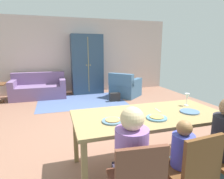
{
  "coord_description": "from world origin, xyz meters",
  "views": [
    {
      "loc": [
        -0.91,
        -3.64,
        1.58
      ],
      "look_at": [
        0.1,
        -0.35,
        0.85
      ],
      "focal_mm": 30.26,
      "sensor_mm": 36.0,
      "label": 1
    }
  ],
  "objects": [
    {
      "name": "handbag",
      "position": [
        0.84,
        1.78,
        0.13
      ],
      "size": [
        0.32,
        0.16,
        0.26
      ],
      "primitive_type": "cube",
      "color": "black",
      "rests_on": "ground_plane"
    },
    {
      "name": "couch",
      "position": [
        -1.44,
        2.94,
        0.3
      ],
      "size": [
        1.7,
        0.86,
        0.82
      ],
      "color": "slate",
      "rests_on": "ground_plane"
    },
    {
      "name": "ground_plane",
      "position": [
        0.0,
        0.46,
        -0.01
      ],
      "size": [
        6.92,
        6.12,
        0.02
      ],
      "primitive_type": "cube",
      "color": "#8A5F4C"
    },
    {
      "name": "plate_near_man",
      "position": [
        -0.3,
        -1.67,
        0.77
      ],
      "size": [
        0.25,
        0.25,
        0.02
      ],
      "primitive_type": "cylinder",
      "color": "slate",
      "rests_on": "dining_table"
    },
    {
      "name": "knife",
      "position": [
        0.42,
        -1.45,
        0.76
      ],
      "size": [
        0.03,
        0.17,
        0.01
      ],
      "primitive_type": "cube",
      "rotation": [
        0.0,
        0.0,
        -0.07
      ],
      "color": "silver",
      "rests_on": "dining_table"
    },
    {
      "name": "person_man",
      "position": [
        -0.3,
        -2.2,
        0.51
      ],
      "size": [
        0.3,
        0.41,
        1.11
      ],
      "color": "#363149",
      "rests_on": "ground_plane"
    },
    {
      "name": "dining_table",
      "position": [
        0.24,
        -1.55,
        0.69
      ],
      "size": [
        1.97,
        0.93,
        0.76
      ],
      "color": "#9E8452",
      "rests_on": "ground_plane"
    },
    {
      "name": "pizza_near_child",
      "position": [
        0.24,
        -1.73,
        0.78
      ],
      "size": [
        0.17,
        0.17,
        0.01
      ],
      "primitive_type": "cylinder",
      "color": "gold",
      "rests_on": "plate_near_child"
    },
    {
      "name": "armoire",
      "position": [
        0.23,
        3.18,
        1.05
      ],
      "size": [
        1.1,
        0.59,
        2.1
      ],
      "color": "#2B435B",
      "rests_on": "ground_plane"
    },
    {
      "name": "plate_near_woman",
      "position": [
        0.79,
        -1.65,
        0.77
      ],
      "size": [
        0.25,
        0.25,
        0.02
      ],
      "primitive_type": "cylinder",
      "color": "#52729B",
      "rests_on": "dining_table"
    },
    {
      "name": "person_woman",
      "position": [
        0.79,
        -2.2,
        0.51
      ],
      "size": [
        0.3,
        0.4,
        1.11
      ],
      "color": "#284146",
      "rests_on": "ground_plane"
    },
    {
      "name": "dining_chair_child",
      "position": [
        0.25,
        -2.38,
        0.49
      ],
      "size": [
        0.45,
        0.45,
        0.87
      ],
      "color": "brown",
      "rests_on": "ground_plane"
    },
    {
      "name": "person_child",
      "position": [
        0.24,
        -2.21,
        0.43
      ],
      "size": [
        0.22,
        0.3,
        0.92
      ],
      "color": "#3B4341",
      "rests_on": "ground_plane"
    },
    {
      "name": "wine_glass",
      "position": [
        0.95,
        -1.37,
        0.89
      ],
      "size": [
        0.07,
        0.07,
        0.19
      ],
      "color": "silver",
      "rests_on": "dining_table"
    },
    {
      "name": "armchair",
      "position": [
        1.35,
        2.25,
        0.32
      ],
      "size": [
        1.21,
        1.21,
        0.82
      ],
      "color": "#3C5F80",
      "rests_on": "ground_plane"
    },
    {
      "name": "plate_near_child",
      "position": [
        0.24,
        -1.73,
        0.77
      ],
      "size": [
        0.25,
        0.25,
        0.02
      ],
      "primitive_type": "cylinder",
      "color": "#5486A7",
      "rests_on": "dining_table"
    },
    {
      "name": "pizza_near_man",
      "position": [
        -0.3,
        -1.67,
        0.78
      ],
      "size": [
        0.17,
        0.17,
        0.01
      ],
      "primitive_type": "cylinder",
      "color": "tan",
      "rests_on": "plate_near_man"
    },
    {
      "name": "fork",
      "position": [
        -0.05,
        -1.6,
        0.76
      ],
      "size": [
        0.04,
        0.15,
        0.01
      ],
      "primitive_type": "cube",
      "rotation": [
        0.0,
        0.0,
        0.15
      ],
      "color": "silver",
      "rests_on": "dining_table"
    },
    {
      "name": "area_rug",
      "position": [
        -0.17,
        2.08,
        0.0
      ],
      "size": [
        2.6,
        1.8,
        0.01
      ],
      "primitive_type": "cube",
      "color": "#4A5F8D",
      "rests_on": "ground_plane"
    },
    {
      "name": "back_wall",
      "position": [
        0.0,
        3.57,
        1.35
      ],
      "size": [
        6.92,
        0.1,
        2.7
      ],
      "primitive_type": "cube",
      "color": "beige",
      "rests_on": "ground_plane"
    }
  ]
}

